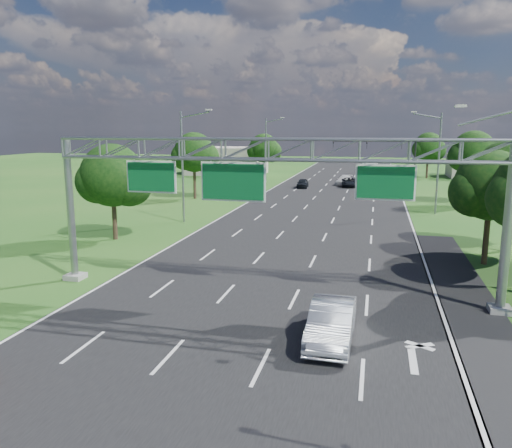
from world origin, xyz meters
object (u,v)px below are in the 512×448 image
(sign_gantry, at_px, (268,162))
(silver_sedan, at_px, (331,322))
(traffic_signal, at_px, (391,151))
(box_truck, at_px, (369,172))

(sign_gantry, height_order, silver_sedan, sign_gantry)
(traffic_signal, height_order, box_truck, traffic_signal)
(traffic_signal, bearing_deg, sign_gantry, -97.68)
(traffic_signal, height_order, silver_sedan, traffic_signal)
(sign_gantry, distance_m, traffic_signal, 53.51)
(sign_gantry, height_order, traffic_signal, sign_gantry)
(sign_gantry, distance_m, box_truck, 59.46)
(silver_sedan, bearing_deg, traffic_signal, 87.17)
(sign_gantry, xyz_separation_m, silver_sedan, (3.73, -5.08, -6.08))
(traffic_signal, bearing_deg, silver_sedan, -93.37)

